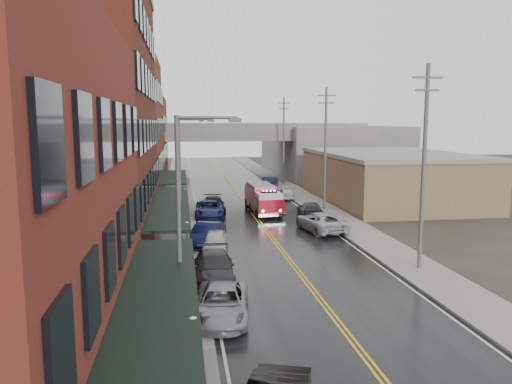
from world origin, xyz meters
TOP-DOWN VIEW (x-y plane):
  - road at (0.00, 30.00)m, footprint 11.00×160.00m
  - sidewalk_left at (-7.30, 30.00)m, footprint 3.00×160.00m
  - sidewalk_right at (7.30, 30.00)m, footprint 3.00×160.00m
  - curb_left at (-5.65, 30.00)m, footprint 0.30×160.00m
  - curb_right at (5.65, 30.00)m, footprint 0.30×160.00m
  - brick_building_b at (-13.30, 23.00)m, footprint 9.00×20.00m
  - brick_building_c at (-13.30, 40.50)m, footprint 9.00×15.00m
  - brick_building_far at (-13.30, 58.00)m, footprint 9.00×20.00m
  - tan_building at (16.00, 40.00)m, footprint 14.00×22.00m
  - right_far_block at (18.00, 70.00)m, footprint 18.00×30.00m
  - awning_0 at (-7.49, 4.00)m, footprint 2.60×16.00m
  - awning_1 at (-7.49, 23.00)m, footprint 2.60×18.00m
  - awning_2 at (-7.49, 40.50)m, footprint 2.60×13.00m
  - globe_lamp_0 at (-6.40, 2.00)m, footprint 0.44×0.44m
  - globe_lamp_1 at (-6.40, 16.00)m, footprint 0.44×0.44m
  - globe_lamp_2 at (-6.40, 30.00)m, footprint 0.44×0.44m
  - street_lamp_0 at (-6.55, 8.00)m, footprint 2.64×0.22m
  - street_lamp_1 at (-6.55, 24.00)m, footprint 2.64×0.22m
  - street_lamp_2 at (-6.55, 40.00)m, footprint 2.64×0.22m
  - utility_pole_0 at (7.20, 15.00)m, footprint 1.80×0.24m
  - utility_pole_1 at (7.20, 35.00)m, footprint 1.80×0.24m
  - utility_pole_2 at (7.20, 55.00)m, footprint 1.80×0.24m
  - overpass at (0.00, 62.00)m, footprint 40.00×10.00m
  - fire_truck at (1.02, 34.57)m, footprint 3.24×7.50m
  - parked_car_left_2 at (-5.00, 9.35)m, footprint 3.01×5.38m
  - parked_car_left_3 at (-5.00, 14.61)m, footprint 2.40×5.49m
  - parked_car_left_4 at (-4.49, 21.20)m, footprint 2.11×4.25m
  - parked_car_left_5 at (-5.00, 22.80)m, footprint 3.22×5.09m
  - parked_car_left_6 at (-4.20, 33.20)m, footprint 2.88×5.70m
  - parked_car_left_7 at (-3.68, 35.47)m, footprint 2.25×5.31m
  - parked_car_right_0 at (4.28, 25.98)m, footprint 3.48×6.06m
  - parked_car_right_1 at (5.00, 31.99)m, footprint 2.39×4.96m
  - parked_car_right_2 at (5.00, 42.88)m, footprint 1.60×3.94m
  - parked_car_right_3 at (4.81, 52.20)m, footprint 2.97×4.94m

SIDE VIEW (x-z plane):
  - road at x=0.00m, z-range 0.00..0.02m
  - sidewalk_left at x=-7.30m, z-range 0.00..0.15m
  - sidewalk_right at x=7.30m, z-range 0.00..0.15m
  - curb_left at x=-5.65m, z-range 0.00..0.15m
  - curb_right at x=5.65m, z-range 0.00..0.15m
  - parked_car_right_2 at x=5.00m, z-range 0.00..1.34m
  - parked_car_left_4 at x=-4.49m, z-range 0.00..1.39m
  - parked_car_right_1 at x=5.00m, z-range 0.00..1.39m
  - parked_car_left_2 at x=-5.00m, z-range 0.00..1.42m
  - parked_car_left_7 at x=-3.68m, z-range 0.00..1.53m
  - parked_car_right_3 at x=4.81m, z-range 0.00..1.54m
  - parked_car_left_6 at x=-4.20m, z-range 0.00..1.54m
  - parked_car_left_3 at x=-5.00m, z-range 0.00..1.57m
  - parked_car_left_5 at x=-5.00m, z-range 0.00..1.58m
  - parked_car_right_0 at x=4.28m, z-range 0.00..1.59m
  - fire_truck at x=1.02m, z-range 0.11..2.81m
  - globe_lamp_0 at x=-6.40m, z-range 0.75..3.87m
  - globe_lamp_1 at x=-6.40m, z-range 0.75..3.87m
  - globe_lamp_2 at x=-6.40m, z-range 0.75..3.87m
  - tan_building at x=16.00m, z-range 0.00..5.00m
  - awning_2 at x=-7.49m, z-range 1.44..4.53m
  - awning_0 at x=-7.49m, z-range 1.44..4.53m
  - awning_1 at x=-7.49m, z-range 1.44..4.53m
  - right_far_block at x=18.00m, z-range 0.00..8.00m
  - street_lamp_0 at x=-6.55m, z-range 0.69..9.69m
  - street_lamp_1 at x=-6.55m, z-range 0.69..9.69m
  - street_lamp_2 at x=-6.55m, z-range 0.69..9.69m
  - overpass at x=0.00m, z-range 2.24..9.74m
  - brick_building_far at x=-13.30m, z-range 0.00..12.00m
  - utility_pole_0 at x=7.20m, z-range 0.31..12.31m
  - utility_pole_1 at x=7.20m, z-range 0.31..12.31m
  - utility_pole_2 at x=7.20m, z-range 0.31..12.31m
  - brick_building_c at x=-13.30m, z-range 0.00..15.00m
  - brick_building_b at x=-13.30m, z-range 0.00..18.00m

